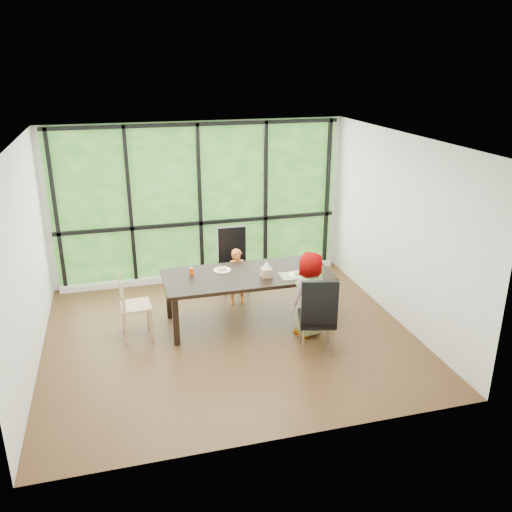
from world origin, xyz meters
name	(u,v)px	position (x,y,z in m)	size (l,w,h in m)	color
ground	(230,335)	(0.00, 0.00, 0.00)	(5.00, 5.00, 0.00)	black
back_wall	(199,202)	(0.00, 2.25, 1.35)	(5.00, 5.00, 0.00)	silver
foliage_backdrop	(200,203)	(0.00, 2.23, 1.35)	(4.80, 0.02, 2.65)	#1A5316
window_mullions	(200,203)	(0.00, 2.19, 1.35)	(4.80, 0.06, 2.65)	black
window_sill	(203,275)	(0.00, 2.15, 0.05)	(4.80, 0.12, 0.10)	silver
dining_table	(248,298)	(0.36, 0.36, 0.38)	(2.39, 1.04, 0.75)	black
chair_window_leather	(234,262)	(0.40, 1.39, 0.54)	(0.46, 0.46, 1.08)	black
chair_interior_leather	(317,313)	(1.02, -0.69, 0.54)	(0.46, 0.46, 1.08)	black
chair_end_beech	(136,306)	(-1.23, 0.35, 0.45)	(0.42, 0.40, 0.90)	tan
child_toddler	(238,277)	(0.36, 0.98, 0.45)	(0.33, 0.22, 0.90)	orange
child_older	(308,294)	(1.06, -0.22, 0.60)	(0.59, 0.38, 1.21)	slate
placemat	(294,275)	(0.98, 0.13, 0.75)	(0.40, 0.29, 0.01)	tan
plate_far	(222,270)	(0.03, 0.57, 0.76)	(0.25, 0.25, 0.02)	white
plate_near	(297,275)	(1.02, 0.14, 0.76)	(0.23, 0.23, 0.01)	white
orange_cup	(191,271)	(-0.42, 0.54, 0.80)	(0.07, 0.07, 0.10)	#E44409
green_cup	(320,271)	(1.34, 0.05, 0.81)	(0.08, 0.08, 0.13)	#58B22F
white_mug	(318,263)	(1.44, 0.40, 0.79)	(0.08, 0.08, 0.08)	white
tissue_box	(266,272)	(0.59, 0.19, 0.81)	(0.15, 0.15, 0.13)	tan
crepe_rolls_far	(222,269)	(0.03, 0.57, 0.78)	(0.15, 0.12, 0.04)	tan
crepe_rolls_near	(297,273)	(1.02, 0.14, 0.78)	(0.10, 0.12, 0.04)	tan
straw_white	(191,265)	(-0.42, 0.54, 0.89)	(0.01, 0.01, 0.20)	white
straw_pink	(320,264)	(1.34, 0.05, 0.92)	(0.01, 0.01, 0.20)	pink
tissue	(267,265)	(0.59, 0.19, 0.93)	(0.12, 0.12, 0.11)	white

